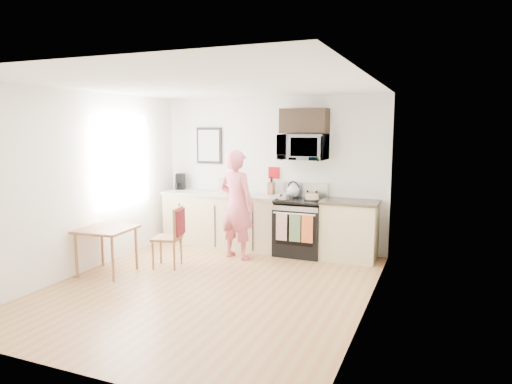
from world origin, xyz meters
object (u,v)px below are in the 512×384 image
at_px(range, 300,228).
at_px(microwave, 303,147).
at_px(cake, 312,197).
at_px(person, 237,205).
at_px(chair, 175,229).
at_px(dining_table, 106,233).

relative_size(range, microwave, 1.53).
bearing_deg(cake, person, -152.52).
xyz_separation_m(chair, cake, (1.71, 1.37, 0.38)).
height_order(dining_table, cake, cake).
xyz_separation_m(range, microwave, (-0.00, 0.10, 1.32)).
height_order(person, chair, person).
bearing_deg(cake, microwave, 145.82).
distance_m(chair, cake, 2.22).
xyz_separation_m(microwave, person, (-0.88, -0.70, -0.89)).
relative_size(microwave, chair, 0.83).
distance_m(range, microwave, 1.33).
relative_size(dining_table, cake, 2.72).
height_order(microwave, cake, microwave).
xyz_separation_m(person, cake, (1.08, 0.56, 0.10)).
distance_m(microwave, chair, 2.43).
relative_size(microwave, person, 0.44).
distance_m(person, chair, 1.06).
bearing_deg(person, cake, -139.39).
xyz_separation_m(range, dining_table, (-2.26, -2.01, 0.15)).
xyz_separation_m(person, dining_table, (-1.38, -1.42, -0.28)).
height_order(microwave, person, microwave).
bearing_deg(microwave, cake, -34.18).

